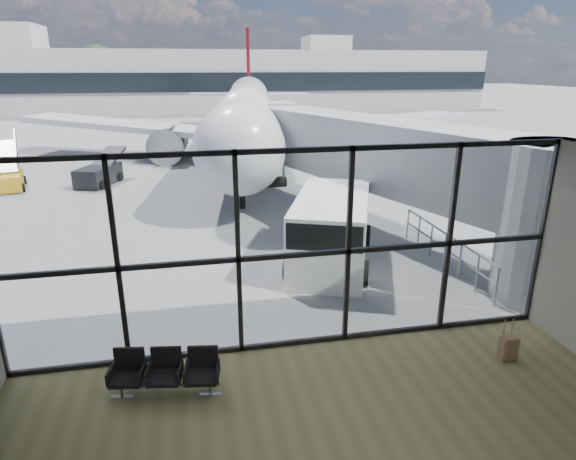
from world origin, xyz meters
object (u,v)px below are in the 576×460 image
object	(u,v)px
service_van	(331,230)
airliner	(247,113)
suitcase	(508,348)
belt_loader	(100,174)
mobile_stairs	(5,178)
seating_row	(166,370)

from	to	relation	value
service_van	airliner	bearing A→B (deg)	111.85
suitcase	service_van	world-z (taller)	service_van
service_van	belt_loader	bearing A→B (deg)	146.38
service_van	mobile_stairs	size ratio (longest dim) A/B	1.57
suitcase	mobile_stairs	world-z (taller)	mobile_stairs
belt_loader	service_van	bearing A→B (deg)	-35.11
airliner	seating_row	bearing A→B (deg)	-92.43
belt_loader	mobile_stairs	xyz separation A→B (m)	(-4.59, -0.05, -0.04)
service_van	belt_loader	size ratio (longest dim) A/B	1.38
seating_row	suitcase	bearing A→B (deg)	6.31
suitcase	mobile_stairs	bearing A→B (deg)	129.23
seating_row	suitcase	distance (m)	7.17
seating_row	service_van	world-z (taller)	service_van
seating_row	belt_loader	world-z (taller)	belt_loader
mobile_stairs	belt_loader	bearing A→B (deg)	-13.27
seating_row	suitcase	world-z (taller)	suitcase
airliner	service_van	bearing A→B (deg)	-81.75
suitcase	service_van	xyz separation A→B (m)	(-2.23, 5.97, 0.83)
belt_loader	seating_row	bearing A→B (deg)	-57.61
suitcase	belt_loader	xyz separation A→B (m)	(-11.25, 18.87, 0.29)
seating_row	service_van	xyz separation A→B (m)	(4.93, 5.62, 0.61)
seating_row	service_van	bearing A→B (deg)	57.86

